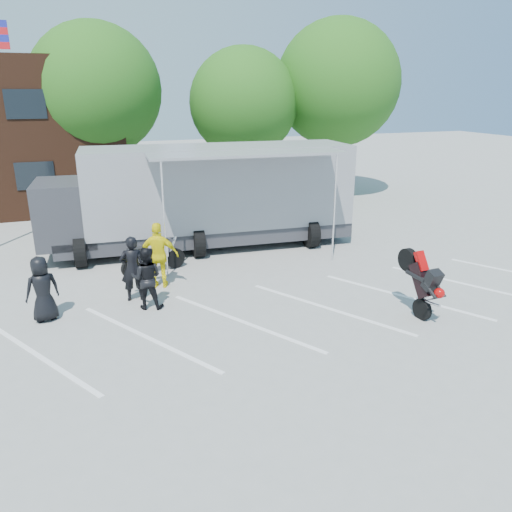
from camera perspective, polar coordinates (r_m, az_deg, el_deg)
ground at (r=11.76m, az=-0.87°, el=-9.68°), size 100.00×100.00×0.00m
parking_bay_lines at (r=12.60m, az=-2.38°, el=-7.64°), size 18.09×13.33×0.01m
tree_left at (r=25.85m, az=-17.82°, el=17.62°), size 6.12×6.12×8.64m
tree_mid at (r=26.20m, az=-1.42°, el=17.07°), size 5.44×5.44×7.68m
tree_right at (r=27.76m, az=9.31°, el=18.85°), size 6.46×6.46×9.12m
transporter_truck at (r=18.71m, az=-5.55°, el=1.09°), size 11.92×6.35×3.68m
parked_motorcycle at (r=16.26m, az=-11.50°, el=-1.90°), size 2.34×1.41×1.16m
stunt_bike_rider at (r=13.90m, az=16.72°, el=-5.90°), size 0.86×1.64×1.88m
spectator_leather_a at (r=13.52m, az=-23.23°, el=-3.49°), size 0.94×0.76×1.68m
spectator_leather_b at (r=14.02m, az=-13.92°, el=-1.40°), size 0.69×0.48×1.83m
spectator_leather_c at (r=13.45m, az=-12.39°, el=-2.47°), size 0.99×0.88×1.69m
spectator_hivis at (r=14.77m, az=-11.05°, el=0.06°), size 1.23×0.80×1.95m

